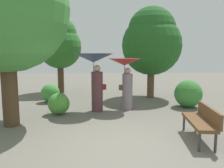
# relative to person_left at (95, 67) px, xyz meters

# --- Properties ---
(ground_plane) EXTENTS (40.00, 40.00, 0.00)m
(ground_plane) POSITION_rel_person_left_xyz_m (0.66, -3.16, -1.62)
(ground_plane) COLOR #6B665B
(person_left) EXTENTS (1.44, 1.44, 2.12)m
(person_left) POSITION_rel_person_left_xyz_m (0.00, 0.00, 0.00)
(person_left) COLOR #563338
(person_left) RESTS_ON ground
(person_right) EXTENTS (1.22, 1.22, 1.94)m
(person_right) POSITION_rel_person_left_xyz_m (1.16, 0.20, -0.20)
(person_right) COLOR gray
(person_right) RESTS_ON ground
(park_bench) EXTENTS (0.67, 1.55, 0.83)m
(park_bench) POSITION_rel_person_left_xyz_m (2.69, -2.95, -1.11)
(park_bench) COLOR #38383D
(park_bench) RESTS_ON ground
(tree_near_right) EXTENTS (2.84, 2.84, 4.34)m
(tree_near_right) POSITION_rel_person_left_xyz_m (2.65, 2.51, 1.12)
(tree_near_right) COLOR brown
(tree_near_right) RESTS_ON ground
(tree_mid_left) EXTENTS (2.33, 2.33, 4.10)m
(tree_mid_left) POSITION_rel_person_left_xyz_m (-2.00, 4.13, 1.08)
(tree_mid_left) COLOR #4C3823
(tree_mid_left) RESTS_ON ground
(bush_path_left) EXTENTS (0.75, 0.75, 0.75)m
(bush_path_left) POSITION_rel_person_left_xyz_m (-1.25, -0.42, -1.25)
(bush_path_left) COLOR #4C9338
(bush_path_left) RESTS_ON ground
(bush_path_right) EXTENTS (1.08, 1.08, 1.08)m
(bush_path_right) POSITION_rel_person_left_xyz_m (3.69, 0.42, -1.08)
(bush_path_right) COLOR #387F33
(bush_path_right) RESTS_ON ground
(bush_behind_bench) EXTENTS (0.81, 0.81, 0.81)m
(bush_behind_bench) POSITION_rel_person_left_xyz_m (-2.00, 1.61, -1.22)
(bush_behind_bench) COLOR #428C3D
(bush_behind_bench) RESTS_ON ground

